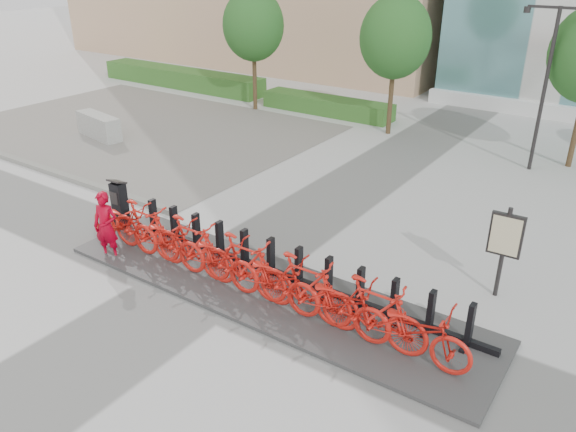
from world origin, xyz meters
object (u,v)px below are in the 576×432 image
Objects in this scene: kiosk at (120,204)px; worker_red at (106,226)px; jersey_barrier at (99,126)px; map_sign at (505,239)px; bike_0 at (124,223)px.

kiosk is 1.52m from worker_red.
kiosk is 0.57× the size of jersey_barrier.
jersey_barrier is 1.15× the size of map_sign.
bike_0 is 0.95× the size of jersey_barrier.
worker_red reaches higher than bike_0.
worker_red is at bearing -55.71° from kiosk.
map_sign is (7.79, 3.47, 0.49)m from worker_red.
map_sign is (7.84, 2.92, 0.66)m from bike_0.
map_sign is at bearing 6.95° from worker_red.
map_sign is at bearing 1.57° from jersey_barrier.
worker_red is 0.72× the size of jersey_barrier.
bike_0 is 1.32× the size of worker_red.
jersey_barrier is at bearing 125.66° from worker_red.
jersey_barrier is 15.76m from map_sign.
bike_0 is 8.40m from map_sign.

